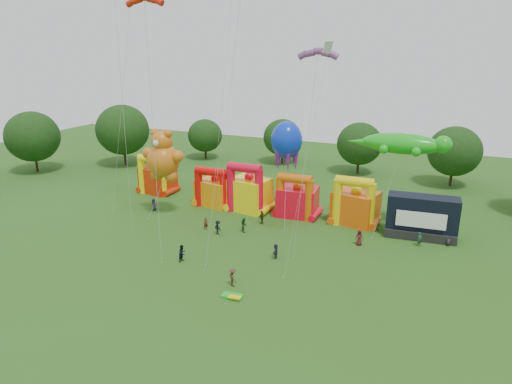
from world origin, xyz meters
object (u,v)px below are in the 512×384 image
at_px(bouncy_castle_0, 157,178).
at_px(octopus_kite, 286,171).
at_px(stage_trailer, 422,217).
at_px(gecko_kite, 393,171).
at_px(spectator_0, 154,204).
at_px(teddy_bear_kite, 162,163).
at_px(bouncy_castle_2, 249,192).
at_px(spectator_4, 262,217).

height_order(bouncy_castle_0, octopus_kite, octopus_kite).
distance_m(stage_trailer, gecko_kite, 6.66).
relative_size(gecko_kite, octopus_kite, 0.98).
bearing_deg(octopus_kite, stage_trailer, -0.78).
distance_m(bouncy_castle_0, spectator_0, 8.76).
bearing_deg(teddy_bear_kite, octopus_kite, 21.93).
bearing_deg(teddy_bear_kite, bouncy_castle_2, 33.16).
bearing_deg(stage_trailer, bouncy_castle_0, 176.85).
bearing_deg(bouncy_castle_0, gecko_kite, -1.83).
distance_m(bouncy_castle_0, bouncy_castle_2, 17.27).
bearing_deg(bouncy_castle_0, octopus_kite, -5.01).
height_order(bouncy_castle_2, octopus_kite, octopus_kite).
height_order(bouncy_castle_0, gecko_kite, gecko_kite).
relative_size(bouncy_castle_2, stage_trailer, 0.84).
bearing_deg(teddy_bear_kite, spectator_0, 158.65).
height_order(octopus_kite, spectator_0, octopus_kite).
bearing_deg(spectator_4, teddy_bear_kite, -61.79).
bearing_deg(bouncy_castle_0, spectator_4, -16.05).
xyz_separation_m(octopus_kite, spectator_4, (-1.83, -4.05, -5.61)).
bearing_deg(octopus_kite, spectator_4, -114.28).
bearing_deg(spectator_4, bouncy_castle_2, -118.75).
xyz_separation_m(bouncy_castle_0, octopus_kite, (22.89, -2.01, 4.08)).
bearing_deg(octopus_kite, bouncy_castle_2, 177.89).
height_order(gecko_kite, octopus_kite, octopus_kite).
relative_size(teddy_bear_kite, spectator_4, 6.63).
relative_size(bouncy_castle_2, octopus_kite, 0.55).
height_order(bouncy_castle_2, stage_trailer, bouncy_castle_2).
bearing_deg(octopus_kite, gecko_kite, 3.38).
bearing_deg(bouncy_castle_0, spectator_0, -58.23).
relative_size(bouncy_castle_0, bouncy_castle_2, 0.89).
distance_m(stage_trailer, teddy_bear_kite, 34.68).
bearing_deg(spectator_4, spectator_0, -66.75).
relative_size(octopus_kite, spectator_0, 7.57).
xyz_separation_m(bouncy_castle_2, teddy_bear_kite, (-10.02, -6.55, 4.76)).
distance_m(gecko_kite, octopus_kite, 14.10).
distance_m(bouncy_castle_0, octopus_kite, 23.34).
relative_size(stage_trailer, spectator_4, 4.64).
bearing_deg(stage_trailer, spectator_4, -169.15).
bearing_deg(gecko_kite, bouncy_castle_0, 178.17).
bearing_deg(bouncy_castle_2, bouncy_castle_0, 174.03).
height_order(bouncy_castle_0, spectator_4, bouncy_castle_0).
bearing_deg(bouncy_castle_0, teddy_bear_kite, -49.41).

